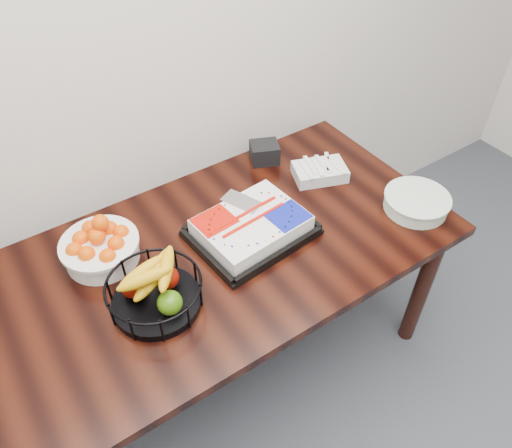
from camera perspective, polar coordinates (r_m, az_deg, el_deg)
table at (r=1.88m, az=-4.82°, el=-5.05°), size 1.80×0.90×0.75m
cake_tray at (r=1.84m, az=-0.53°, el=-0.34°), size 0.46×0.37×0.09m
tangerine_bowl at (r=1.82m, az=-17.49°, el=-2.16°), size 0.28×0.28×0.17m
fruit_basket at (r=1.64m, az=-11.51°, el=-7.53°), size 0.31×0.31×0.16m
plate_stack at (r=2.05m, az=17.85°, el=2.35°), size 0.26×0.26×0.06m
fork_bag at (r=2.13m, az=7.29°, el=5.99°), size 0.25×0.21×0.06m
napkin_box at (r=2.19m, az=0.98°, el=8.18°), size 0.15×0.14×0.09m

